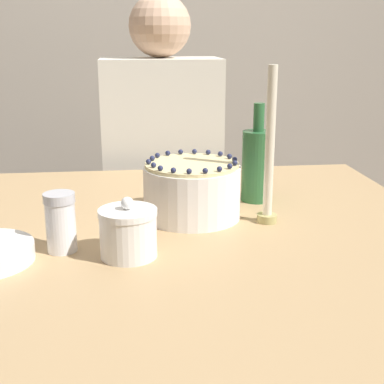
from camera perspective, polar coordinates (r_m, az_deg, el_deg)
The scene contains 7 objects.
dining_table at distance 1.16m, azimuth -3.69°, elevation -9.41°, with size 1.29×1.17×0.72m.
cake at distance 1.22m, azimuth -0.00°, elevation 0.18°, with size 0.22×0.22×0.14m.
sugar_bowl at distance 1.01m, azimuth -6.82°, elevation -4.31°, with size 0.11×0.11×0.12m.
sugar_shaker at distance 1.06m, azimuth -13.83°, elevation -3.13°, with size 0.06×0.06×0.12m.
candle at distance 1.18m, azimuth 8.25°, elevation 3.53°, with size 0.05×0.05×0.35m.
bottle at distance 1.35m, azimuth 6.97°, elevation 2.98°, with size 0.08×0.08×0.25m.
person_man_blue_shirt at distance 1.92m, azimuth -3.14°, elevation -1.14°, with size 0.40×0.34×1.26m.
Camera 1 is at (-0.04, -1.04, 1.13)m, focal length 50.00 mm.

